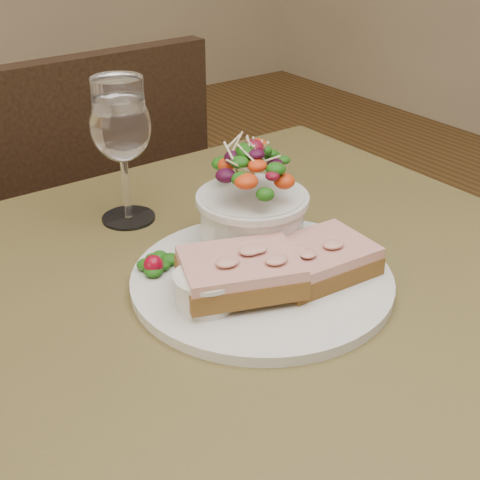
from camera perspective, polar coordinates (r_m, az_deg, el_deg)
cafe_table at (r=0.79m, az=1.67°, el=-10.66°), size 0.80×0.80×0.75m
chair_far at (r=1.52m, az=-13.11°, el=-6.43°), size 0.43×0.43×0.90m
dinner_plate at (r=0.74m, az=1.87°, el=-3.39°), size 0.29×0.29×0.01m
sandwich_front at (r=0.74m, az=6.66°, el=-1.65°), size 0.12×0.09×0.03m
sandwich_back at (r=0.70m, az=0.01°, el=-2.74°), size 0.15×0.13×0.03m
ramekin at (r=0.68m, az=-2.93°, el=-4.12°), size 0.06×0.06×0.04m
salad_bowl at (r=0.78m, az=1.07°, el=3.77°), size 0.12×0.12×0.13m
garnish at (r=0.75m, az=-6.98°, el=-1.90°), size 0.05×0.04×0.02m
wine_glass at (r=0.85m, az=-10.13°, el=9.21°), size 0.08×0.08×0.18m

